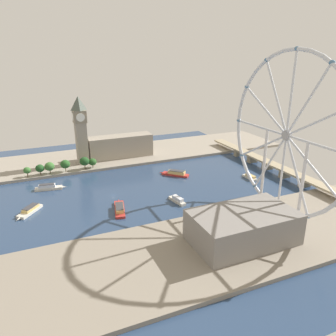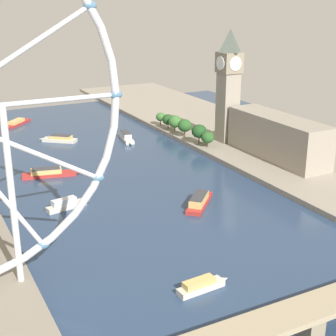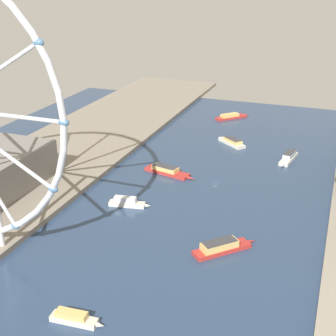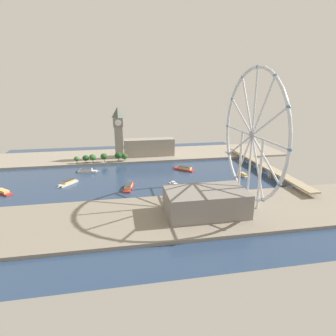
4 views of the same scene
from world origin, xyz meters
name	(u,v)px [view 4 (image 4 of 4)]	position (x,y,z in m)	size (l,w,h in m)	color
ground_plane	(130,179)	(0.00, 0.00, 0.00)	(399.52, 399.52, 0.00)	navy
riverbank_left	(126,156)	(-114.76, 0.00, 1.50)	(90.00, 520.00, 3.00)	gray
riverbank_right	(137,219)	(114.76, 0.00, 1.50)	(90.00, 520.00, 3.00)	gray
clock_tower	(118,132)	(-97.04, -9.71, 43.64)	(15.21, 15.21, 77.85)	gray
parliament_block	(149,147)	(-103.74, 37.45, 16.40)	(22.00, 78.33, 26.81)	gray
tree_row_embankment	(103,157)	(-75.83, -33.89, 10.96)	(11.21, 76.68, 13.83)	#513823
ferris_wheel	(252,136)	(95.34, 111.38, 67.63)	(126.87, 3.20, 127.77)	silver
riverside_hall	(206,202)	(118.00, 60.89, 13.97)	(41.99, 71.17, 21.94)	gray
river_bridge	(264,166)	(0.00, 179.93, 7.08)	(211.52, 12.92, 9.66)	tan
tour_boat_0	(129,187)	(33.42, -2.94, 2.03)	(36.59, 14.82, 5.07)	#B22D28
tour_boat_1	(2,192)	(23.40, -139.21, 1.75)	(26.77, 28.33, 4.37)	#B22D28
tour_boat_2	(174,185)	(37.97, 48.54, 2.29)	(24.23, 8.46, 5.63)	beige
tour_boat_3	(184,169)	(-23.51, 75.68, 2.43)	(26.91, 27.58, 5.91)	#B22D28
tour_boat_4	(243,175)	(16.19, 143.48, 1.95)	(21.98, 6.25, 4.65)	beige
tour_boat_5	(68,183)	(6.84, -72.69, 2.12)	(25.62, 22.29, 5.17)	beige
tour_boat_6	(87,171)	(-38.06, -53.87, 2.36)	(10.43, 29.90, 5.84)	beige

